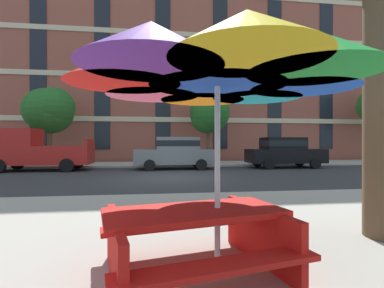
% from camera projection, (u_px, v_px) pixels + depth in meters
% --- Properties ---
extents(ground_plane, '(120.00, 120.00, 0.00)m').
position_uv_depth(ground_plane, '(169.00, 177.00, 11.85)').
color(ground_plane, '#2D3033').
extents(sidewalk_near_patio, '(56.00, 9.00, 0.12)m').
position_uv_depth(sidewalk_near_patio, '(210.00, 276.00, 2.93)').
color(sidewalk_near_patio, '#9E998E').
rests_on(sidewalk_near_patio, ground).
extents(sidewalk_far, '(56.00, 3.60, 0.12)m').
position_uv_depth(sidewalk_far, '(164.00, 164.00, 18.59)').
color(sidewalk_far, '#B2ADA3').
rests_on(sidewalk_far, ground).
extents(apartment_building, '(39.15, 12.08, 16.00)m').
position_uv_depth(apartment_building, '(161.00, 75.00, 26.69)').
color(apartment_building, '#934C3D').
rests_on(apartment_building, ground).
extents(pickup_red, '(5.10, 2.12, 2.20)m').
position_uv_depth(pickup_red, '(36.00, 151.00, 14.63)').
color(pickup_red, '#B21E19').
rests_on(pickup_red, ground).
extents(sedan_gray, '(4.40, 1.98, 1.78)m').
position_uv_depth(sedan_gray, '(176.00, 152.00, 15.59)').
color(sedan_gray, slate).
rests_on(sedan_gray, ground).
extents(sedan_black, '(4.40, 1.98, 1.78)m').
position_uv_depth(sedan_black, '(284.00, 152.00, 16.42)').
color(sedan_black, black).
rests_on(sedan_black, ground).
extents(street_tree_left, '(3.13, 2.77, 4.92)m').
position_uv_depth(street_tree_left, '(50.00, 110.00, 17.43)').
color(street_tree_left, brown).
rests_on(street_tree_left, ground).
extents(street_tree_middle, '(2.70, 2.70, 4.85)m').
position_uv_depth(street_tree_middle, '(209.00, 114.00, 18.73)').
color(street_tree_middle, brown).
rests_on(street_tree_middle, ground).
extents(street_tree_right, '(3.10, 3.27, 5.74)m').
position_uv_depth(street_tree_right, '(381.00, 107.00, 20.37)').
color(street_tree_right, '#4C3823').
rests_on(street_tree_right, ground).
extents(patio_umbrella, '(3.07, 3.07, 2.47)m').
position_uv_depth(patio_umbrella, '(217.00, 69.00, 2.93)').
color(patio_umbrella, silver).
rests_on(patio_umbrella, ground).
extents(picnic_table, '(2.08, 1.87, 0.77)m').
position_uv_depth(picnic_table, '(195.00, 237.00, 2.86)').
color(picnic_table, red).
rests_on(picnic_table, ground).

